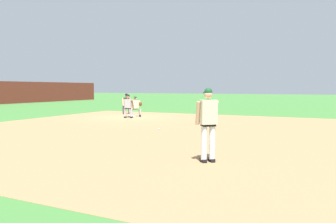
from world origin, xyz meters
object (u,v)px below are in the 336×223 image
pitcher (208,120)px  first_baseman (136,105)px  baseball (159,129)px  umpire (126,103)px  first_base_bag (132,116)px  baserunner (128,105)px

pitcher → first_baseman: bearing=38.8°
baseball → umpire: (6.84, 6.06, 0.76)m
baseball → first_baseman: (5.26, 4.35, 0.69)m
baseball → first_baseman: bearing=39.6°
first_base_bag → pitcher: 13.13m
first_base_bag → first_baseman: first_baseman is taller
first_baseman → umpire: umpire is taller
baseball → pitcher: pitcher is taller
first_baseman → baserunner: (-1.02, -0.08, 0.06)m
first_base_bag → baseball: (-4.92, -4.46, -0.01)m
first_base_bag → pitcher: bearing=-139.9°
pitcher → baserunner: (9.34, 8.25, -0.27)m
pitcher → baserunner: bearing=41.4°
first_baseman → baserunner: 1.03m
first_base_bag → umpire: 2.61m
baseball → baserunner: baserunner is taller
baserunner → umpire: 3.15m
baseball → umpire: bearing=41.6°
pitcher → first_baseman: pitcher is taller
first_base_bag → umpire: size_ratio=0.26×
baseball → baserunner: (4.24, 4.28, 0.76)m
first_baseman → baserunner: baserunner is taller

